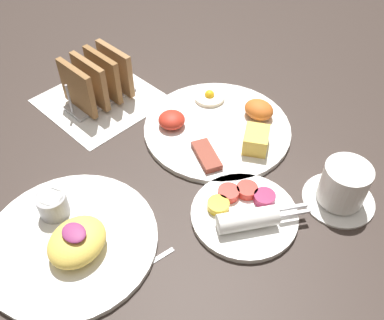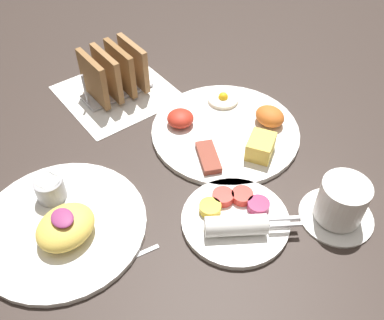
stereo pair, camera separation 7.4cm
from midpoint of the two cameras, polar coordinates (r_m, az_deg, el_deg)
name	(u,v)px [view 1 (the left image)]	position (r m, az deg, el deg)	size (l,w,h in m)	color
ground_plane	(156,162)	(0.79, -7.53, -0.38)	(3.00, 3.00, 0.00)	#332823
napkin_flat	(101,100)	(0.94, -14.28, 7.67)	(0.22, 0.22, 0.00)	white
plate_breakfast	(220,126)	(0.84, 1.23, 4.38)	(0.29, 0.29, 0.05)	white
plate_condiments	(245,213)	(0.69, 4.01, -7.19)	(0.17, 0.17, 0.04)	white
plate_foreground	(71,238)	(0.70, -18.88, -9.96)	(0.27, 0.27, 0.06)	white
toast_rack	(97,80)	(0.92, -14.85, 10.13)	(0.10, 0.15, 0.10)	#B7B7BC
coffee_cup	(343,187)	(0.73, 16.78, -3.57)	(0.12, 0.12, 0.08)	white
teaspoon	(123,279)	(0.65, -12.53, -15.41)	(0.04, 0.13, 0.01)	silver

